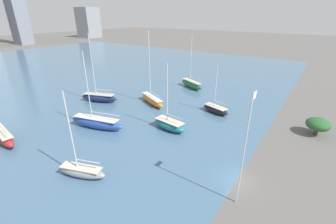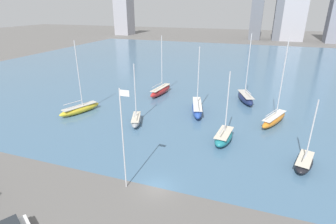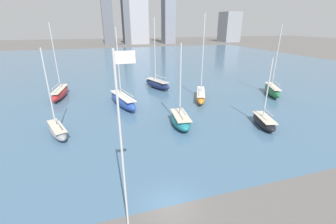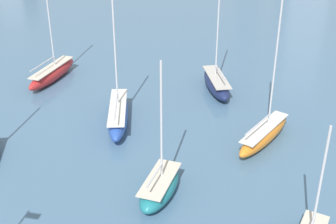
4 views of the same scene
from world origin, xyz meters
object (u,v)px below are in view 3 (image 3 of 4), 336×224
sailboat_gray (57,130)px  sailboat_blue (123,100)px  flag_pole (122,146)px  sailboat_red (60,93)px  sailboat_teal (180,120)px  sailboat_orange (201,95)px  sailboat_navy (157,84)px  sailboat_black (264,121)px  sailboat_green (272,90)px

sailboat_gray → sailboat_blue: bearing=23.1°
flag_pole → sailboat_red: 37.65m
sailboat_blue → flag_pole: bearing=-110.7°
sailboat_teal → sailboat_red: sailboat_red is taller
sailboat_gray → sailboat_blue: sailboat_blue is taller
sailboat_orange → sailboat_teal: bearing=-103.2°
sailboat_orange → sailboat_red: bearing=-175.6°
sailboat_gray → sailboat_orange: sailboat_orange is taller
sailboat_gray → sailboat_navy: 27.23m
sailboat_gray → sailboat_red: size_ratio=0.79×
flag_pole → sailboat_black: bearing=29.4°
sailboat_green → sailboat_gray: 41.44m
sailboat_green → sailboat_teal: sailboat_green is taller
sailboat_navy → sailboat_orange: size_ratio=0.97×
flag_pole → sailboat_green: sailboat_green is taller
sailboat_green → flag_pole: bearing=-119.3°
sailboat_blue → sailboat_orange: (15.22, -0.68, -0.09)m
sailboat_teal → sailboat_green: bearing=27.1°
sailboat_green → sailboat_navy: (-21.92, 12.51, -0.04)m
sailboat_green → sailboat_gray: sailboat_green is taller
sailboat_green → sailboat_black: bearing=-109.5°
sailboat_blue → sailboat_green: bearing=-19.1°
sailboat_red → sailboat_orange: (26.90, -9.82, -0.02)m
sailboat_blue → sailboat_red: bearing=126.8°
sailboat_green → sailboat_orange: sailboat_orange is taller
sailboat_black → sailboat_teal: sailboat_teal is taller
sailboat_black → sailboat_red: size_ratio=0.68×
sailboat_black → sailboat_navy: bearing=126.6°
sailboat_black → sailboat_red: sailboat_red is taller
sailboat_green → sailboat_teal: 25.56m
sailboat_teal → flag_pole: bearing=-115.3°
sailboat_gray → sailboat_blue: 13.43m
sailboat_navy → sailboat_teal: bearing=-116.2°
flag_pole → sailboat_gray: flag_pole is taller
sailboat_black → sailboat_orange: 14.63m
flag_pole → sailboat_teal: bearing=58.3°
flag_pole → sailboat_gray: size_ratio=1.12×
sailboat_green → sailboat_orange: 15.90m
sailboat_orange → sailboat_black: bearing=-51.3°
sailboat_green → sailboat_blue: bearing=-159.6°
flag_pole → sailboat_navy: (11.75, 37.30, -5.85)m
sailboat_black → sailboat_teal: 12.27m
flag_pole → sailboat_green: 42.22m
sailboat_black → sailboat_red: bearing=157.4°
sailboat_teal → sailboat_orange: (8.08, 10.47, 0.04)m
sailboat_gray → sailboat_red: bearing=75.8°
sailboat_navy → sailboat_orange: sailboat_orange is taller
sailboat_gray → sailboat_blue: (9.78, 9.21, 0.27)m
sailboat_gray → sailboat_orange: (24.99, 8.53, 0.17)m
sailboat_blue → sailboat_black: (18.83, -14.85, -0.30)m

